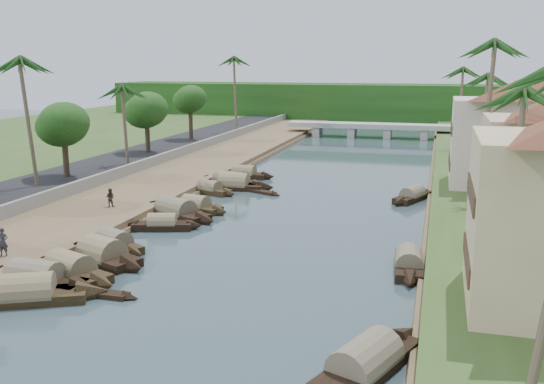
# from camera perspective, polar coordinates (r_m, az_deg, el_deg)

# --- Properties ---
(ground) EXTENTS (220.00, 220.00, 0.00)m
(ground) POSITION_cam_1_polar(r_m,az_deg,el_deg) (35.59, -4.16, -8.40)
(ground) COLOR #33464D
(ground) RESTS_ON ground
(left_bank) EXTENTS (10.00, 180.00, 0.80)m
(left_bank) POSITION_cam_1_polar(r_m,az_deg,el_deg) (59.42, -12.29, 0.11)
(left_bank) COLOR brown
(left_bank) RESTS_ON ground
(right_bank) EXTENTS (16.00, 180.00, 1.20)m
(right_bank) POSITION_cam_1_polar(r_m,az_deg,el_deg) (53.27, 23.33, -1.77)
(right_bank) COLOR #324B1E
(right_bank) RESTS_ON ground
(road) EXTENTS (8.00, 180.00, 1.40)m
(road) POSITION_cam_1_polar(r_m,az_deg,el_deg) (63.72, -19.09, 0.79)
(road) COLOR black
(road) RESTS_ON ground
(retaining_wall) EXTENTS (0.40, 180.00, 1.10)m
(retaining_wall) POSITION_cam_1_polar(r_m,az_deg,el_deg) (61.29, -15.81, 1.19)
(retaining_wall) COLOR gray
(retaining_wall) RESTS_ON left_bank
(treeline) EXTENTS (120.00, 14.00, 8.00)m
(treeline) POSITION_cam_1_polar(r_m,az_deg,el_deg) (132.13, 10.62, 8.20)
(treeline) COLOR #1A3B10
(treeline) RESTS_ON ground
(bridge) EXTENTS (28.00, 4.00, 2.40)m
(bridge) POSITION_cam_1_polar(r_m,az_deg,el_deg) (104.54, 9.21, 6.03)
(bridge) COLOR #9D9C93
(bridge) RESTS_ON ground
(building_far) EXTENTS (15.59, 15.59, 10.20)m
(building_far) POSITION_cam_1_polar(r_m,az_deg,el_deg) (60.17, 22.80, 5.37)
(building_far) COLOR beige
(building_far) RESTS_ON right_bank
(building_distant) EXTENTS (12.62, 12.62, 9.20)m
(building_distant) POSITION_cam_1_polar(r_m,az_deg,el_deg) (80.12, 21.76, 6.53)
(building_distant) COLOR beige
(building_distant) RESTS_ON right_bank
(sampan_2) EXTENTS (8.73, 5.49, 2.32)m
(sampan_2) POSITION_cam_1_polar(r_m,az_deg,el_deg) (34.96, -22.25, -8.96)
(sampan_2) COLOR black
(sampan_2) RESTS_ON ground
(sampan_3) EXTENTS (8.66, 2.35, 2.29)m
(sampan_3) POSITION_cam_1_polar(r_m,az_deg,el_deg) (37.04, -21.37, -7.71)
(sampan_3) COLOR black
(sampan_3) RESTS_ON ground
(sampan_4) EXTENTS (8.02, 4.46, 2.25)m
(sampan_4) POSITION_cam_1_polar(r_m,az_deg,el_deg) (37.90, -18.45, -7.05)
(sampan_4) COLOR black
(sampan_4) RESTS_ON ground
(sampan_5) EXTENTS (7.88, 4.62, 2.44)m
(sampan_5) POSITION_cam_1_polar(r_m,az_deg,el_deg) (40.14, -15.70, -5.80)
(sampan_5) COLOR black
(sampan_5) RESTS_ON ground
(sampan_6) EXTENTS (6.57, 4.48, 2.02)m
(sampan_6) POSITION_cam_1_polar(r_m,az_deg,el_deg) (42.49, -14.62, -4.76)
(sampan_6) COLOR black
(sampan_6) RESTS_ON ground
(sampan_7) EXTENTS (6.33, 2.97, 1.73)m
(sampan_7) POSITION_cam_1_polar(r_m,az_deg,el_deg) (46.78, -10.30, -3.03)
(sampan_7) COLOR black
(sampan_7) RESTS_ON ground
(sampan_8) EXTENTS (6.67, 3.02, 2.04)m
(sampan_8) POSITION_cam_1_polar(r_m,az_deg,el_deg) (51.93, -7.19, -1.41)
(sampan_8) COLOR black
(sampan_8) RESTS_ON ground
(sampan_9) EXTENTS (9.19, 5.63, 2.34)m
(sampan_9) POSITION_cam_1_polar(r_m,az_deg,el_deg) (50.51, -9.07, -1.84)
(sampan_9) COLOR black
(sampan_9) RESTS_ON ground
(sampan_10) EXTENTS (6.48, 3.27, 1.82)m
(sampan_10) POSITION_cam_1_polar(r_m,az_deg,el_deg) (58.97, -5.92, 0.24)
(sampan_10) COLOR black
(sampan_10) RESTS_ON ground
(sampan_11) EXTENTS (8.59, 2.32, 2.42)m
(sampan_11) POSITION_cam_1_polar(r_m,az_deg,el_deg) (60.93, -3.61, 0.68)
(sampan_11) COLOR black
(sampan_11) RESTS_ON ground
(sampan_12) EXTENTS (9.51, 3.57, 2.22)m
(sampan_12) POSITION_cam_1_polar(r_m,az_deg,el_deg) (62.47, -4.00, 0.95)
(sampan_12) COLOR black
(sampan_12) RESTS_ON ground
(sampan_13) EXTENTS (7.28, 2.00, 2.01)m
(sampan_13) POSITION_cam_1_polar(r_m,az_deg,el_deg) (66.83, -2.64, 1.69)
(sampan_13) COLOR black
(sampan_13) RESTS_ON ground
(sampan_14) EXTENTS (5.15, 9.31, 2.26)m
(sampan_14) POSITION_cam_1_polar(r_m,az_deg,el_deg) (25.82, 8.76, -15.80)
(sampan_14) COLOR black
(sampan_14) RESTS_ON ground
(sampan_15) EXTENTS (2.02, 7.34, 1.98)m
(sampan_15) POSITION_cam_1_polar(r_m,az_deg,el_deg) (38.13, 12.76, -6.61)
(sampan_15) COLOR black
(sampan_15) RESTS_ON ground
(sampan_16) EXTENTS (4.21, 7.29, 1.85)m
(sampan_16) POSITION_cam_1_polar(r_m,az_deg,el_deg) (57.25, 13.11, -0.38)
(sampan_16) COLOR black
(sampan_16) RESTS_ON ground
(canoe_1) EXTENTS (5.08, 0.89, 0.82)m
(canoe_1) POSITION_cam_1_polar(r_m,az_deg,el_deg) (34.77, -16.15, -9.19)
(canoe_1) COLOR black
(canoe_1) RESTS_ON ground
(canoe_2) EXTENTS (5.34, 3.07, 0.80)m
(canoe_2) POSITION_cam_1_polar(r_m,az_deg,el_deg) (59.17, -1.26, 0.04)
(canoe_2) COLOR black
(canoe_2) RESTS_ON ground
(palm_1) EXTENTS (3.20, 3.20, 11.19)m
(palm_1) POSITION_cam_1_polar(r_m,az_deg,el_deg) (39.66, 22.47, 8.54)
(palm_1) COLOR #725E4C
(palm_1) RESTS_ON ground
(palm_2) EXTENTS (3.20, 3.20, 14.42)m
(palm_2) POSITION_cam_1_polar(r_m,az_deg,el_deg) (53.14, 19.93, 12.75)
(palm_2) COLOR #725E4C
(palm_2) RESTS_ON ground
(palm_3) EXTENTS (3.20, 3.20, 11.45)m
(palm_3) POSITION_cam_1_polar(r_m,az_deg,el_deg) (69.67, 19.62, 10.09)
(palm_3) COLOR #725E4C
(palm_3) RESTS_ON ground
(palm_5) EXTENTS (3.20, 3.20, 12.90)m
(palm_5) POSITION_cam_1_polar(r_m,az_deg,el_deg) (58.45, -22.17, 11.23)
(palm_5) COLOR #725E4C
(palm_5) RESTS_ON ground
(palm_6) EXTENTS (3.20, 3.20, 10.04)m
(palm_6) POSITION_cam_1_polar(r_m,az_deg,el_deg) (68.64, -13.79, 9.44)
(palm_6) COLOR #725E4C
(palm_6) RESTS_ON ground
(palm_7) EXTENTS (3.20, 3.20, 12.00)m
(palm_7) POSITION_cam_1_polar(r_m,az_deg,el_deg) (85.15, 17.58, 10.82)
(palm_7) COLOR #725E4C
(palm_7) RESTS_ON ground
(palm_8) EXTENTS (3.20, 3.20, 13.36)m
(palm_8) POSITION_cam_1_polar(r_m,az_deg,el_deg) (98.51, -3.47, 12.32)
(palm_8) COLOR #725E4C
(palm_8) RESTS_ON ground
(tree_3) EXTENTS (4.84, 4.84, 7.12)m
(tree_3) POSITION_cam_1_polar(r_m,az_deg,el_deg) (62.68, -19.04, 5.93)
(tree_3) COLOR #403424
(tree_3) RESTS_ON ground
(tree_4) EXTENTS (5.08, 5.08, 7.33)m
(tree_4) POSITION_cam_1_polar(r_m,az_deg,el_deg) (77.70, -11.73, 7.48)
(tree_4) COLOR #403424
(tree_4) RESTS_ON ground
(tree_5) EXTENTS (4.47, 4.47, 7.64)m
(tree_5) POSITION_cam_1_polar(r_m,az_deg,el_deg) (90.19, -7.72, 8.56)
(tree_5) COLOR #403424
(tree_5) RESTS_ON ground
(person_near) EXTENTS (0.74, 0.58, 1.78)m
(person_near) POSITION_cam_1_polar(r_m,az_deg,el_deg) (40.65, -24.01, -4.32)
(person_near) COLOR #292A32
(person_near) RESTS_ON left_bank
(person_far) EXTENTS (0.80, 0.65, 1.53)m
(person_far) POSITION_cam_1_polar(r_m,az_deg,el_deg) (51.60, -14.98, -0.50)
(person_far) COLOR #2E2820
(person_far) RESTS_ON left_bank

